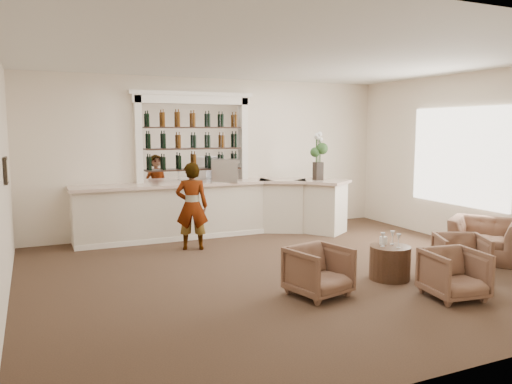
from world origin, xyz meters
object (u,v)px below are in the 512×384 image
Objects in this scene: cocktail_table at (390,263)px; armchair_center at (454,274)px; sommelier at (192,206)px; armchair_right at (461,256)px; espresso_machine at (225,170)px; flower_vase at (318,153)px; armchair_far at (484,239)px; bar_counter at (216,209)px; armchair_left at (319,271)px.

armchair_center reaches higher than cocktail_table.
sommelier reaches higher than armchair_right.
armchair_center is at bearing -113.77° from armchair_right.
espresso_machine is 2.04m from flower_vase.
armchair_center is at bearing -91.83° from armchair_far.
cocktail_table is 0.84× the size of armchair_right.
bar_counter reaches higher than armchair_far.
armchair_center is (2.37, -4.03, -0.49)m from sommelier.
bar_counter reaches higher than cocktail_table.
armchair_left is at bearing 123.61° from sommelier.
sommelier is 4.66m from armchair_right.
bar_counter is 5.27× the size of armchair_far.
armchair_left is 1.03× the size of armchair_center.
sommelier is 1.60× the size of flower_vase.
bar_counter is at bearing 115.77° from armchair_center.
armchair_far is at bearing 5.93° from cocktail_table.
armchair_center is at bearing 140.18° from sommelier.
armchair_left reaches higher than armchair_right.
flower_vase is (0.78, 3.38, 1.46)m from cocktail_table.
armchair_left is at bearing -90.17° from bar_counter.
armchair_right is at bearing 153.27° from sommelier.
flower_vase is at bearing 7.36° from espresso_machine.
bar_counter is at bearing -111.09° from sommelier.
armchair_center is 0.71× the size of flower_vase.
espresso_machine is (-3.37, 3.66, 1.02)m from armchair_far.
armchair_far is (1.17, 0.60, 0.03)m from armchair_right.
armchair_left is 0.73× the size of flower_vase.
armchair_right is (2.39, -4.29, -0.25)m from bar_counter.
espresso_machine is (-2.20, 4.26, 1.05)m from armchair_right.
bar_counter reaches higher than armchair_right.
armchair_far is 1.06× the size of flower_vase.
armchair_right is at bearing -17.53° from armchair_left.
flower_vase is (2.15, 3.58, 1.38)m from armchair_left.
sommelier is 4.70m from armchair_center.
sommelier is 3.10m from flower_vase.
armchair_far is (2.00, 1.27, 0.02)m from armchair_center.
espresso_machine is (0.20, 4.09, 1.04)m from armchair_left.
armchair_left is (0.79, -3.19, -0.48)m from sommelier.
armchair_far is at bearing -46.01° from bar_counter.
flower_vase is (0.57, 4.41, 1.39)m from armchair_center.
armchair_left is 3.60m from armchair_far.
armchair_center is 1.01× the size of armchair_right.
flower_vase is (1.94, -0.51, 0.34)m from espresso_machine.
espresso_machine is at bearing 73.56° from armchair_left.
armchair_center is at bearing -72.46° from bar_counter.
sommelier is 5.19m from armchair_far.
cocktail_table is 1.38m from armchair_left.
armchair_right is at bearing -19.56° from cocktail_table.
bar_counter is at bearing 165.69° from flower_vase.
armchair_center is at bearing -52.31° from espresso_machine.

